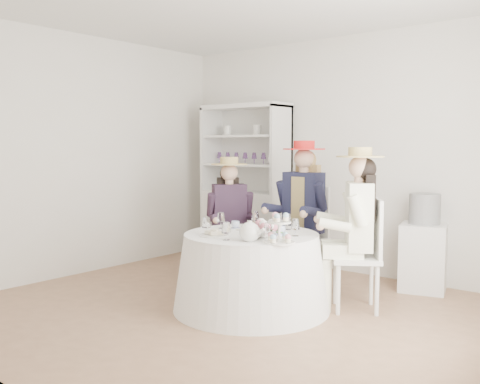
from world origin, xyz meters
The scene contains 21 objects.
ground centered at (0.00, 0.00, 0.00)m, with size 4.50×4.50×0.00m, color brown.
wall_back centered at (0.00, 2.00, 1.35)m, with size 4.50×4.50×0.00m, color silver.
wall_front centered at (0.00, -2.00, 1.35)m, with size 4.50×4.50×0.00m, color silver.
wall_left centered at (-2.25, 0.00, 1.35)m, with size 4.50×4.50×0.00m, color silver.
tea_table centered at (0.09, 0.15, 0.34)m, with size 1.39×1.39×0.68m.
hutch centered at (-1.28, 1.77, 0.70)m, with size 1.24×0.64×1.97m.
side_table centered at (1.04, 1.74, 0.34)m, with size 0.43×0.43×0.68m, color silver.
hatbox centered at (1.04, 1.74, 0.83)m, with size 0.30×0.30×0.30m, color black.
guest_left centered at (-0.64, 0.71, 0.75)m, with size 0.57×0.55×1.34m.
guest_mid centered at (0.02, 1.07, 0.85)m, with size 0.54×0.57×1.51m.
guest_right centered at (0.81, 0.73, 0.81)m, with size 0.62×0.58×1.45m.
spare_chair centered at (-0.97, 0.90, 0.50)m, with size 0.50×0.50×0.93m.
teacup_a centered at (-0.20, 0.27, 0.71)m, with size 0.08×0.08×0.06m, color white.
teacup_b centered at (0.14, 0.43, 0.72)m, with size 0.07×0.07×0.06m, color white.
teacup_c centered at (0.33, 0.25, 0.72)m, with size 0.09×0.09×0.07m, color white.
flower_bowl centered at (0.28, 0.04, 0.71)m, with size 0.23×0.23×0.06m, color white.
flower_arrangement centered at (0.31, 0.11, 0.77)m, with size 0.19×0.19×0.07m.
table_teapot centered at (0.32, -0.16, 0.76)m, with size 0.24×0.17×0.18m.
sandwich_plate centered at (-0.08, -0.15, 0.70)m, with size 0.25×0.25×0.06m.
cupcake_stand centered at (0.55, -0.07, 0.77)m, with size 0.25×0.25×0.23m.
stemware_set centered at (0.09, 0.15, 0.76)m, with size 0.85×0.85×0.15m.
Camera 1 is at (2.99, -3.51, 1.46)m, focal length 40.00 mm.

